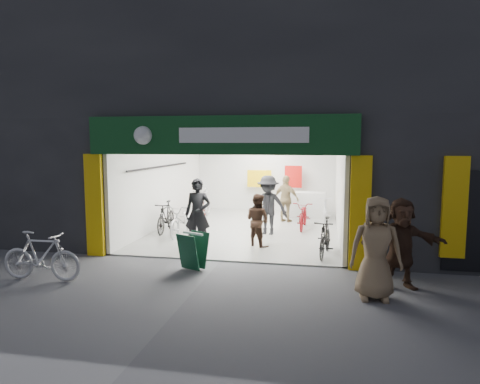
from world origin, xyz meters
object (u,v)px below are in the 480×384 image
(bike_left_front, at_px, (183,220))
(bike_right_front, at_px, (325,237))
(sandwich_board, at_px, (193,250))
(parked_bike, at_px, (41,256))
(pedestrian_near, at_px, (376,248))

(bike_left_front, relative_size, bike_right_front, 1.17)
(sandwich_board, bearing_deg, bike_left_front, 136.65)
(parked_bike, bearing_deg, pedestrian_near, -89.43)
(bike_left_front, relative_size, sandwich_board, 2.29)
(pedestrian_near, xyz_separation_m, sandwich_board, (-3.84, 1.10, -0.50))
(sandwich_board, bearing_deg, parked_bike, -130.34)
(pedestrian_near, bearing_deg, sandwich_board, 162.52)
(bike_right_front, bearing_deg, pedestrian_near, -64.36)
(parked_bike, height_order, pedestrian_near, pedestrian_near)
(bike_left_front, distance_m, pedestrian_near, 6.83)
(parked_bike, height_order, sandwich_board, parked_bike)
(bike_left_front, xyz_separation_m, pedestrian_near, (5.20, -4.41, 0.46))
(bike_right_front, bearing_deg, parked_bike, -143.53)
(bike_right_front, distance_m, parked_bike, 6.61)
(bike_left_front, height_order, bike_right_front, bike_left_front)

